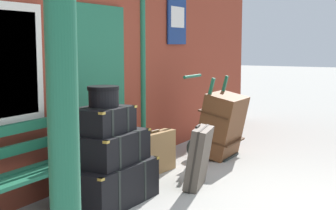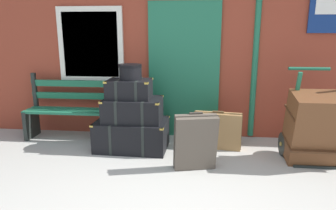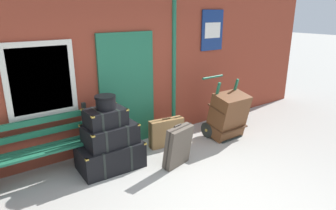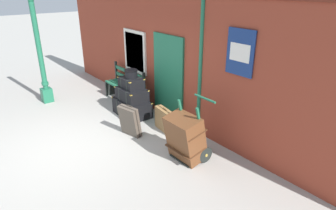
{
  "view_description": "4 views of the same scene",
  "coord_description": "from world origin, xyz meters",
  "px_view_note": "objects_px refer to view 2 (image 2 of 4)",
  "views": [
    {
      "loc": [
        -4.56,
        -1.06,
        1.64
      ],
      "look_at": [
        0.8,
        1.85,
        0.86
      ],
      "focal_mm": 51.09,
      "sensor_mm": 36.0,
      "label": 1
    },
    {
      "loc": [
        0.3,
        -2.28,
        1.64
      ],
      "look_at": [
        -0.1,
        1.64,
        0.69
      ],
      "focal_mm": 32.33,
      "sensor_mm": 36.0,
      "label": 2
    },
    {
      "loc": [
        -2.43,
        -2.29,
        2.46
      ],
      "look_at": [
        0.52,
        1.78,
        0.86
      ],
      "focal_mm": 31.82,
      "sensor_mm": 36.0,
      "label": 3
    },
    {
      "loc": [
        5.43,
        -1.79,
        3.21
      ],
      "look_at": [
        0.72,
        1.91,
        0.69
      ],
      "focal_mm": 31.3,
      "sensor_mm": 36.0,
      "label": 4
    }
  ],
  "objects_px": {
    "suitcase_cream": "(195,142)",
    "steamer_trunk_middle": "(133,109)",
    "platform_bench": "(78,110)",
    "steamer_trunk_base": "(132,134)",
    "round_hatbox": "(130,71)",
    "porters_trolley": "(310,139)",
    "large_brown_trunk": "(316,128)",
    "steamer_trunk_top": "(129,89)",
    "suitcase_umber": "(218,131)"
  },
  "relations": [
    {
      "from": "round_hatbox",
      "to": "porters_trolley",
      "type": "xyz_separation_m",
      "value": [
        2.42,
        -0.14,
        -0.85
      ]
    },
    {
      "from": "steamer_trunk_base",
      "to": "suitcase_cream",
      "type": "relative_size",
      "value": 1.42
    },
    {
      "from": "round_hatbox",
      "to": "suitcase_umber",
      "type": "distance_m",
      "value": 1.5
    },
    {
      "from": "platform_bench",
      "to": "steamer_trunk_base",
      "type": "bearing_deg",
      "value": -21.6
    },
    {
      "from": "steamer_trunk_top",
      "to": "suitcase_umber",
      "type": "bearing_deg",
      "value": 5.0
    },
    {
      "from": "round_hatbox",
      "to": "suitcase_umber",
      "type": "relative_size",
      "value": 0.47
    },
    {
      "from": "steamer_trunk_base",
      "to": "steamer_trunk_middle",
      "type": "bearing_deg",
      "value": -0.02
    },
    {
      "from": "large_brown_trunk",
      "to": "suitcase_cream",
      "type": "height_order",
      "value": "large_brown_trunk"
    },
    {
      "from": "steamer_trunk_base",
      "to": "round_hatbox",
      "type": "height_order",
      "value": "round_hatbox"
    },
    {
      "from": "large_brown_trunk",
      "to": "suitcase_umber",
      "type": "xyz_separation_m",
      "value": [
        -1.19,
        0.43,
        -0.21
      ]
    },
    {
      "from": "platform_bench",
      "to": "suitcase_cream",
      "type": "bearing_deg",
      "value": -28.1
    },
    {
      "from": "suitcase_cream",
      "to": "round_hatbox",
      "type": "bearing_deg",
      "value": 144.88
    },
    {
      "from": "round_hatbox",
      "to": "steamer_trunk_base",
      "type": "bearing_deg",
      "value": -79.64
    },
    {
      "from": "platform_bench",
      "to": "large_brown_trunk",
      "type": "height_order",
      "value": "platform_bench"
    },
    {
      "from": "round_hatbox",
      "to": "steamer_trunk_middle",
      "type": "bearing_deg",
      "value": -45.39
    },
    {
      "from": "platform_bench",
      "to": "steamer_trunk_top",
      "type": "bearing_deg",
      "value": -20.64
    },
    {
      "from": "suitcase_umber",
      "to": "large_brown_trunk",
      "type": "bearing_deg",
      "value": -19.78
    },
    {
      "from": "steamer_trunk_top",
      "to": "porters_trolley",
      "type": "bearing_deg",
      "value": -3.32
    },
    {
      "from": "steamer_trunk_base",
      "to": "large_brown_trunk",
      "type": "bearing_deg",
      "value": -6.86
    },
    {
      "from": "platform_bench",
      "to": "steamer_trunk_base",
      "type": "distance_m",
      "value": 1.04
    },
    {
      "from": "steamer_trunk_middle",
      "to": "porters_trolley",
      "type": "bearing_deg",
      "value": -2.7
    },
    {
      "from": "large_brown_trunk",
      "to": "round_hatbox",
      "type": "bearing_deg",
      "value": 172.5
    },
    {
      "from": "steamer_trunk_top",
      "to": "porters_trolley",
      "type": "height_order",
      "value": "porters_trolley"
    },
    {
      "from": "platform_bench",
      "to": "suitcase_cream",
      "type": "distance_m",
      "value": 2.11
    },
    {
      "from": "suitcase_umber",
      "to": "round_hatbox",
      "type": "bearing_deg",
      "value": -174.88
    },
    {
      "from": "suitcase_umber",
      "to": "suitcase_cream",
      "type": "relative_size",
      "value": 0.95
    },
    {
      "from": "round_hatbox",
      "to": "suitcase_cream",
      "type": "bearing_deg",
      "value": -35.12
    },
    {
      "from": "round_hatbox",
      "to": "large_brown_trunk",
      "type": "distance_m",
      "value": 2.53
    },
    {
      "from": "steamer_trunk_top",
      "to": "suitcase_umber",
      "type": "xyz_separation_m",
      "value": [
        1.25,
        0.11,
        -0.61
      ]
    },
    {
      "from": "steamer_trunk_middle",
      "to": "suitcase_cream",
      "type": "xyz_separation_m",
      "value": [
        0.89,
        -0.62,
        -0.23
      ]
    },
    {
      "from": "platform_bench",
      "to": "suitcase_cream",
      "type": "height_order",
      "value": "platform_bench"
    },
    {
      "from": "porters_trolley",
      "to": "steamer_trunk_base",
      "type": "bearing_deg",
      "value": 177.32
    },
    {
      "from": "suitcase_cream",
      "to": "porters_trolley",
      "type": "bearing_deg",
      "value": 18.55
    },
    {
      "from": "platform_bench",
      "to": "round_hatbox",
      "type": "xyz_separation_m",
      "value": [
        0.94,
        -0.35,
        0.68
      ]
    },
    {
      "from": "steamer_trunk_base",
      "to": "suitcase_umber",
      "type": "relative_size",
      "value": 1.5
    },
    {
      "from": "steamer_trunk_middle",
      "to": "round_hatbox",
      "type": "relative_size",
      "value": 2.51
    },
    {
      "from": "steamer_trunk_base",
      "to": "suitcase_cream",
      "type": "bearing_deg",
      "value": -34.08
    },
    {
      "from": "steamer_trunk_middle",
      "to": "steamer_trunk_top",
      "type": "bearing_deg",
      "value": 150.24
    },
    {
      "from": "round_hatbox",
      "to": "large_brown_trunk",
      "type": "relative_size",
      "value": 0.34
    },
    {
      "from": "suitcase_cream",
      "to": "large_brown_trunk",
      "type": "bearing_deg",
      "value": 12.27
    },
    {
      "from": "large_brown_trunk",
      "to": "suitcase_cream",
      "type": "distance_m",
      "value": 1.54
    },
    {
      "from": "suitcase_cream",
      "to": "steamer_trunk_middle",
      "type": "bearing_deg",
      "value": 145.25
    },
    {
      "from": "platform_bench",
      "to": "round_hatbox",
      "type": "height_order",
      "value": "round_hatbox"
    },
    {
      "from": "large_brown_trunk",
      "to": "suitcase_umber",
      "type": "bearing_deg",
      "value": 160.22
    },
    {
      "from": "steamer_trunk_middle",
      "to": "suitcase_umber",
      "type": "xyz_separation_m",
      "value": [
        1.2,
        0.14,
        -0.32
      ]
    },
    {
      "from": "steamer_trunk_base",
      "to": "suitcase_cream",
      "type": "distance_m",
      "value": 1.11
    },
    {
      "from": "round_hatbox",
      "to": "suitcase_umber",
      "type": "height_order",
      "value": "round_hatbox"
    },
    {
      "from": "steamer_trunk_middle",
      "to": "suitcase_umber",
      "type": "bearing_deg",
      "value": 6.56
    },
    {
      "from": "porters_trolley",
      "to": "large_brown_trunk",
      "type": "xyz_separation_m",
      "value": [
        -0.0,
        -0.18,
        0.21
      ]
    },
    {
      "from": "steamer_trunk_middle",
      "to": "large_brown_trunk",
      "type": "distance_m",
      "value": 2.41
    }
  ]
}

